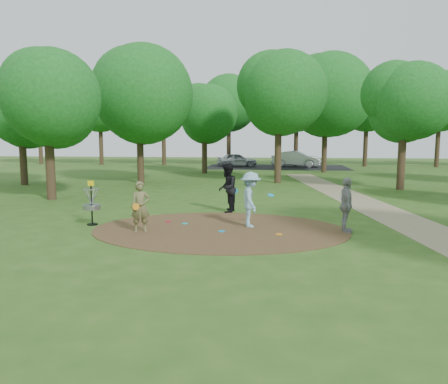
# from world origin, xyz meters

# --- Properties ---
(ground) EXTENTS (100.00, 100.00, 0.00)m
(ground) POSITION_xyz_m (0.00, 0.00, 0.00)
(ground) COLOR #2D5119
(ground) RESTS_ON ground
(dirt_clearing) EXTENTS (8.40, 8.40, 0.02)m
(dirt_clearing) POSITION_xyz_m (0.00, 0.00, 0.01)
(dirt_clearing) COLOR #47301C
(dirt_clearing) RESTS_ON ground
(footpath) EXTENTS (7.55, 39.89, 0.01)m
(footpath) POSITION_xyz_m (6.50, 2.00, 0.01)
(footpath) COLOR #8C7A5B
(footpath) RESTS_ON ground
(parking_lot) EXTENTS (14.00, 8.00, 0.01)m
(parking_lot) POSITION_xyz_m (2.00, 30.00, 0.00)
(parking_lot) COLOR black
(parking_lot) RESTS_ON ground
(player_observer_with_disc) EXTENTS (0.69, 0.61, 1.63)m
(player_observer_with_disc) POSITION_xyz_m (-2.48, -0.60, 0.82)
(player_observer_with_disc) COLOR brown
(player_observer_with_disc) RESTS_ON ground
(player_throwing_with_disc) EXTENTS (1.28, 1.32, 1.87)m
(player_throwing_with_disc) POSITION_xyz_m (0.98, 0.56, 0.94)
(player_throwing_with_disc) COLOR #82AEC2
(player_throwing_with_disc) RESTS_ON ground
(player_walking_with_disc) EXTENTS (0.83, 1.01, 1.97)m
(player_walking_with_disc) POSITION_xyz_m (-0.12, 3.35, 0.99)
(player_walking_with_disc) COLOR black
(player_walking_with_disc) RESTS_ON ground
(player_waiting_with_disc) EXTENTS (0.46, 1.04, 1.76)m
(player_waiting_with_disc) POSITION_xyz_m (4.04, 0.07, 0.88)
(player_waiting_with_disc) COLOR gray
(player_waiting_with_disc) RESTS_ON ground
(disc_ground_cyan) EXTENTS (0.22, 0.22, 0.02)m
(disc_ground_cyan) POSITION_xyz_m (-1.33, 0.75, 0.03)
(disc_ground_cyan) COLOR #18A8C4
(disc_ground_cyan) RESTS_ON dirt_clearing
(disc_ground_blue) EXTENTS (0.22, 0.22, 0.02)m
(disc_ground_blue) POSITION_xyz_m (0.10, -0.34, 0.03)
(disc_ground_blue) COLOR #0C97DC
(disc_ground_blue) RESTS_ON dirt_clearing
(disc_ground_red) EXTENTS (0.22, 0.22, 0.02)m
(disc_ground_red) POSITION_xyz_m (-1.98, 1.00, 0.03)
(disc_ground_red) COLOR #B61231
(disc_ground_red) RESTS_ON dirt_clearing
(car_left) EXTENTS (4.29, 2.40, 1.38)m
(car_left) POSITION_xyz_m (-1.98, 30.22, 0.69)
(car_left) COLOR #A4A6AC
(car_left) RESTS_ON ground
(car_right) EXTENTS (5.09, 2.62, 1.60)m
(car_right) POSITION_xyz_m (4.00, 30.45, 0.80)
(car_right) COLOR #ADAEB5
(car_right) RESTS_ON ground
(disc_ground_orange) EXTENTS (0.22, 0.22, 0.02)m
(disc_ground_orange) POSITION_xyz_m (1.92, -0.58, 0.03)
(disc_ground_orange) COLOR orange
(disc_ground_orange) RESTS_ON dirt_clearing
(disc_golf_basket) EXTENTS (0.63, 0.63, 1.54)m
(disc_golf_basket) POSITION_xyz_m (-4.50, 0.30, 0.87)
(disc_golf_basket) COLOR black
(disc_golf_basket) RESTS_ON ground
(tree_ring) EXTENTS (36.77, 45.72, 9.81)m
(tree_ring) POSITION_xyz_m (2.16, 10.02, 5.34)
(tree_ring) COLOR #332316
(tree_ring) RESTS_ON ground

